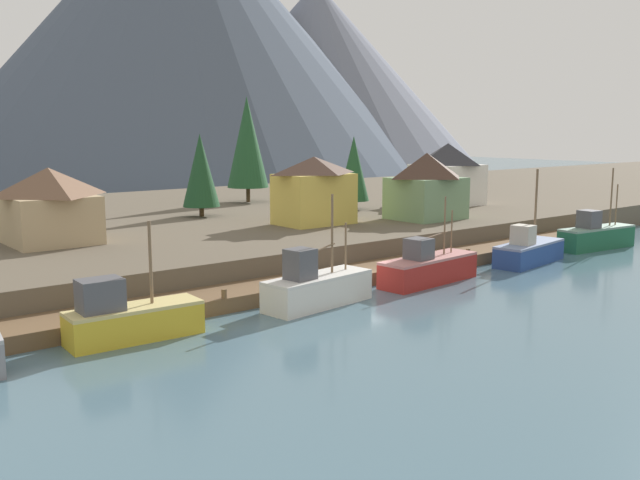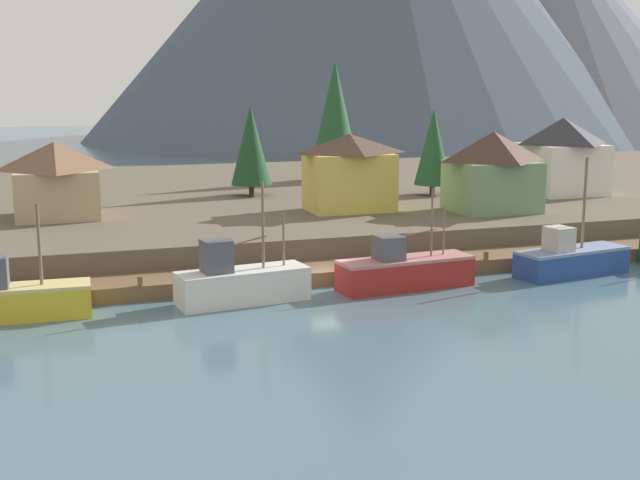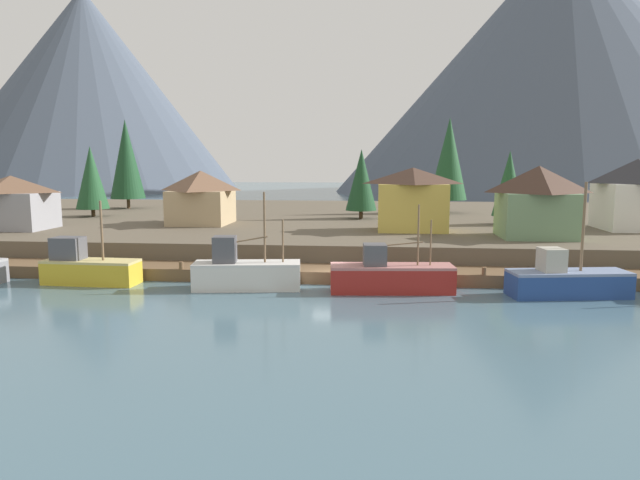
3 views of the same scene
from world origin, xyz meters
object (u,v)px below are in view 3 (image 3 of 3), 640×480
(house_white, at_px, (636,193))
(conifer_near_right, at_px, (449,159))
(fishing_boat_white, at_px, (245,272))
(fishing_boat_red, at_px, (390,276))
(house_tan, at_px, (201,197))
(conifer_mid_right, at_px, (126,159))
(conifer_mid_left, at_px, (509,183))
(fishing_boat_blue, at_px, (567,281))
(conifer_back_left, at_px, (361,180))
(house_grey, at_px, (12,202))
(fishing_boat_yellow, at_px, (88,268))
(house_green, at_px, (538,201))
(conifer_near_left, at_px, (91,178))
(house_yellow, at_px, (412,199))

(house_white, bearing_deg, conifer_near_right, 134.25)
(fishing_boat_white, xyz_separation_m, fishing_boat_red, (11.02, 0.14, -0.09))
(house_tan, distance_m, conifer_mid_right, 27.11)
(conifer_mid_left, bearing_deg, house_white, -14.81)
(fishing_boat_blue, distance_m, conifer_mid_left, 25.26)
(conifer_mid_right, xyz_separation_m, conifer_back_left, (35.98, -12.06, -2.63))
(fishing_boat_white, height_order, house_grey, house_grey)
(fishing_boat_yellow, xyz_separation_m, conifer_back_left, (20.86, 29.05, 6.08))
(conifer_mid_left, relative_size, conifer_back_left, 0.96)
(house_green, relative_size, conifer_back_left, 0.82)
(house_white, bearing_deg, conifer_near_left, 173.14)
(house_yellow, bearing_deg, house_green, -19.77)
(fishing_boat_red, height_order, conifer_mid_left, conifer_mid_left)
(fishing_boat_red, height_order, house_white, house_white)
(conifer_mid_right, bearing_deg, fishing_boat_white, -56.12)
(conifer_near_right, bearing_deg, fishing_boat_yellow, -130.49)
(house_green, height_order, house_yellow, house_green)
(fishing_boat_white, distance_m, fishing_boat_blue, 23.61)
(conifer_near_left, xyz_separation_m, conifer_near_right, (46.85, 10.04, 2.43))
(fishing_boat_red, xyz_separation_m, house_green, (14.02, 13.25, 4.78))
(fishing_boat_yellow, bearing_deg, house_tan, 85.00)
(conifer_near_left, distance_m, conifer_mid_left, 52.00)
(house_grey, bearing_deg, conifer_mid_left, 10.07)
(fishing_boat_yellow, relative_size, conifer_mid_left, 0.90)
(fishing_boat_white, bearing_deg, house_grey, 145.15)
(fishing_boat_white, xyz_separation_m, fishing_boat_blue, (23.61, -0.12, -0.14))
(fishing_boat_red, distance_m, house_grey, 42.50)
(fishing_boat_yellow, relative_size, fishing_boat_red, 0.81)
(conifer_mid_right, bearing_deg, fishing_boat_red, -46.80)
(fishing_boat_white, distance_m, conifer_mid_right, 50.93)
(fishing_boat_red, bearing_deg, fishing_boat_yellow, 173.94)
(house_yellow, bearing_deg, conifer_mid_left, 31.56)
(fishing_boat_red, bearing_deg, house_grey, 154.51)
(fishing_boat_blue, bearing_deg, house_yellow, 110.73)
(house_white, xyz_separation_m, conifer_mid_right, (-65.13, 20.55, 3.69))
(house_grey, height_order, conifer_near_left, conifer_near_left)
(fishing_boat_yellow, bearing_deg, conifer_near_right, 51.81)
(house_green, relative_size, house_yellow, 0.97)
(house_white, distance_m, house_yellow, 23.82)
(house_green, xyz_separation_m, conifer_back_left, (-17.02, 16.20, 1.42))
(house_grey, bearing_deg, conifer_near_right, 26.32)
(house_tan, bearing_deg, fishing_boat_blue, -32.89)
(house_green, relative_size, house_white, 0.96)
(fishing_boat_red, bearing_deg, conifer_mid_right, 128.10)
(house_grey, bearing_deg, conifer_near_left, 83.29)
(house_white, distance_m, conifer_near_left, 64.62)
(house_tan, relative_size, house_green, 1.00)
(house_yellow, distance_m, conifer_back_left, 13.43)
(house_green, distance_m, conifer_mid_left, 11.05)
(fishing_boat_white, bearing_deg, fishing_boat_red, -6.65)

